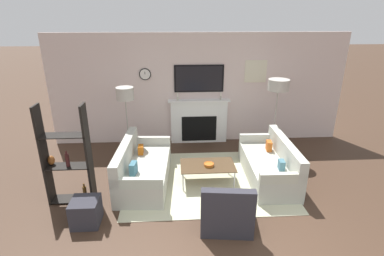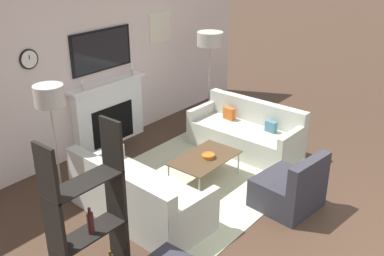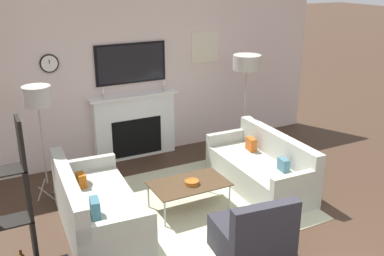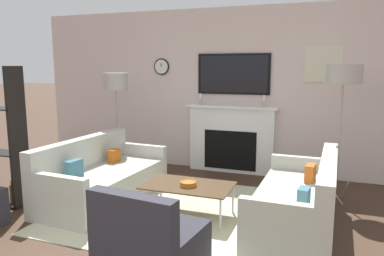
% 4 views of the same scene
% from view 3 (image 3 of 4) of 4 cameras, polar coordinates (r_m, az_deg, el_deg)
% --- Properties ---
extents(fireplace_wall, '(7.24, 0.28, 2.70)m').
position_cam_3_polar(fireplace_wall, '(7.60, -7.69, 5.28)').
color(fireplace_wall, beige).
rests_on(fireplace_wall, ground_plane).
extents(area_rug, '(3.11, 2.45, 0.01)m').
position_cam_3_polar(area_rug, '(6.31, -0.76, -9.75)').
color(area_rug, beige).
rests_on(area_rug, ground_plane).
extents(couch_left, '(0.98, 1.90, 0.81)m').
position_cam_3_polar(couch_left, '(5.80, -12.16, -9.99)').
color(couch_left, '#B7B8AA').
rests_on(couch_left, ground_plane).
extents(couch_right, '(0.85, 1.86, 0.80)m').
position_cam_3_polar(couch_right, '(6.77, 8.81, -5.19)').
color(couch_right, '#B7B8AA').
rests_on(couch_right, ground_plane).
extents(armchair, '(0.85, 0.81, 0.79)m').
position_cam_3_polar(armchair, '(5.22, 7.74, -13.47)').
color(armchair, '#2C2B33').
rests_on(armchair, ground_plane).
extents(coffee_table, '(1.04, 0.63, 0.38)m').
position_cam_3_polar(coffee_table, '(6.06, -0.41, -7.22)').
color(coffee_table, '#4C3823').
rests_on(coffee_table, ground_plane).
extents(decorative_bowl, '(0.20, 0.20, 0.06)m').
position_cam_3_polar(decorative_bowl, '(6.01, -0.01, -6.88)').
color(decorative_bowl, '#B8611D').
rests_on(decorative_bowl, coffee_table).
extents(floor_lamp_left, '(0.37, 0.37, 1.66)m').
position_cam_3_polar(floor_lamp_left, '(6.25, -19.06, 3.63)').
color(floor_lamp_left, '#9E998E').
rests_on(floor_lamp_left, ground_plane).
extents(floor_lamp_right, '(0.45, 0.45, 1.78)m').
position_cam_3_polar(floor_lamp_right, '(7.40, 6.99, 8.10)').
color(floor_lamp_right, '#9E998E').
rests_on(floor_lamp_right, ground_plane).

